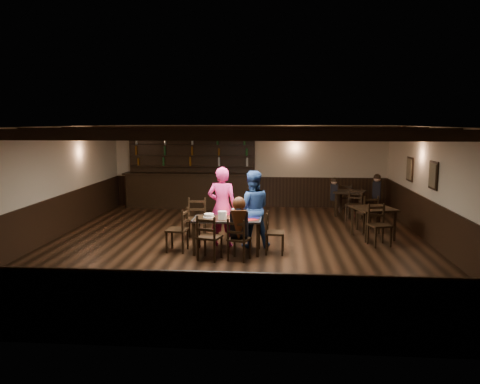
# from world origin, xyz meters

# --- Properties ---
(ground) EXTENTS (10.00, 10.00, 0.00)m
(ground) POSITION_xyz_m (0.00, 0.00, 0.00)
(ground) COLOR black
(ground) RESTS_ON ground
(room_shell) EXTENTS (9.02, 10.02, 2.71)m
(room_shell) POSITION_xyz_m (0.01, 0.04, 1.75)
(room_shell) COLOR #B9B099
(room_shell) RESTS_ON ground
(dining_table) EXTENTS (1.47, 0.74, 0.75)m
(dining_table) POSITION_xyz_m (-0.15, -0.61, 0.66)
(dining_table) COLOR black
(dining_table) RESTS_ON ground
(chair_near_left) EXTENTS (0.54, 0.53, 0.94)m
(chair_near_left) POSITION_xyz_m (-0.48, -1.24, 0.55)
(chair_near_left) COLOR black
(chair_near_left) RESTS_ON ground
(chair_near_right) EXTENTS (0.51, 0.50, 0.87)m
(chair_near_right) POSITION_xyz_m (0.12, -1.23, 0.51)
(chair_near_right) COLOR black
(chair_near_right) RESTS_ON ground
(chair_end_left) EXTENTS (0.46, 0.48, 0.95)m
(chair_end_left) POSITION_xyz_m (-1.17, -0.61, 0.56)
(chair_end_left) COLOR black
(chair_end_left) RESTS_ON ground
(chair_end_right) EXTENTS (0.43, 0.44, 0.91)m
(chair_end_right) POSITION_xyz_m (0.79, -0.61, 0.53)
(chair_end_right) COLOR black
(chair_end_right) RESTS_ON ground
(chair_far_pushed) EXTENTS (0.49, 0.47, 0.98)m
(chair_far_pushed) POSITION_xyz_m (-1.02, 0.58, 0.57)
(chair_far_pushed) COLOR black
(chair_far_pushed) RESTS_ON ground
(woman_pink) EXTENTS (0.69, 0.48, 1.81)m
(woman_pink) POSITION_xyz_m (-0.32, -0.08, 0.91)
(woman_pink) COLOR #FF3AAE
(woman_pink) RESTS_ON ground
(man_blue) EXTENTS (0.92, 0.75, 1.74)m
(man_blue) POSITION_xyz_m (0.35, -0.10, 0.87)
(man_blue) COLOR navy
(man_blue) RESTS_ON ground
(seated_person) EXTENTS (0.36, 0.54, 0.88)m
(seated_person) POSITION_xyz_m (0.15, -1.18, 0.86)
(seated_person) COLOR black
(seated_person) RESTS_ON ground
(cake) EXTENTS (0.26, 0.26, 0.08)m
(cake) POSITION_xyz_m (-0.56, -0.54, 0.79)
(cake) COLOR white
(cake) RESTS_ON dining_table
(plate_stack_a) EXTENTS (0.19, 0.19, 0.18)m
(plate_stack_a) POSITION_xyz_m (-0.25, -0.71, 0.84)
(plate_stack_a) COLOR white
(plate_stack_a) RESTS_ON dining_table
(plate_stack_b) EXTENTS (0.17, 0.17, 0.20)m
(plate_stack_b) POSITION_xyz_m (0.02, -0.52, 0.85)
(plate_stack_b) COLOR white
(plate_stack_b) RESTS_ON dining_table
(tea_light) EXTENTS (0.06, 0.06, 0.06)m
(tea_light) POSITION_xyz_m (-0.09, -0.48, 0.78)
(tea_light) COLOR #A5A8AD
(tea_light) RESTS_ON dining_table
(salt_shaker) EXTENTS (0.04, 0.04, 0.09)m
(salt_shaker) POSITION_xyz_m (0.24, -0.67, 0.80)
(salt_shaker) COLOR silver
(salt_shaker) RESTS_ON dining_table
(pepper_shaker) EXTENTS (0.04, 0.04, 0.09)m
(pepper_shaker) POSITION_xyz_m (0.25, -0.71, 0.80)
(pepper_shaker) COLOR #A5A8AD
(pepper_shaker) RESTS_ON dining_table
(drink_glass) EXTENTS (0.07, 0.07, 0.11)m
(drink_glass) POSITION_xyz_m (0.10, -0.48, 0.81)
(drink_glass) COLOR silver
(drink_glass) RESTS_ON dining_table
(menu_red) EXTENTS (0.34, 0.31, 0.00)m
(menu_red) POSITION_xyz_m (0.36, -0.70, 0.75)
(menu_red) COLOR #A01113
(menu_red) RESTS_ON dining_table
(menu_blue) EXTENTS (0.40, 0.34, 0.00)m
(menu_blue) POSITION_xyz_m (0.38, -0.47, 0.75)
(menu_blue) COLOR #0D0F45
(menu_blue) RESTS_ON dining_table
(bar_counter) EXTENTS (4.39, 0.70, 2.20)m
(bar_counter) POSITION_xyz_m (-1.92, 4.72, 0.73)
(bar_counter) COLOR black
(bar_counter) RESTS_ON ground
(back_table_a) EXTENTS (1.11, 1.11, 0.75)m
(back_table_a) POSITION_xyz_m (3.25, 0.93, 0.65)
(back_table_a) COLOR black
(back_table_a) RESTS_ON ground
(back_table_b) EXTENTS (1.09, 1.09, 0.75)m
(back_table_b) POSITION_xyz_m (3.11, 3.66, 0.65)
(back_table_b) COLOR black
(back_table_b) RESTS_ON ground
(bg_patron_left) EXTENTS (0.23, 0.34, 0.68)m
(bg_patron_left) POSITION_xyz_m (2.63, 3.75, 0.81)
(bg_patron_left) COLOR black
(bg_patron_left) RESTS_ON ground
(bg_patron_right) EXTENTS (0.32, 0.42, 0.78)m
(bg_patron_right) POSITION_xyz_m (3.94, 3.92, 0.86)
(bg_patron_right) COLOR black
(bg_patron_right) RESTS_ON ground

